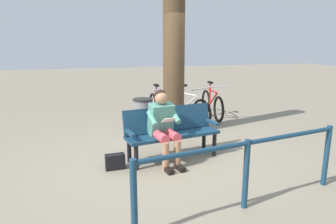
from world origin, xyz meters
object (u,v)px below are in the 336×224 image
at_px(tree_trunk, 174,41).
at_px(bicycle_green, 212,104).
at_px(person_reading, 163,123).
at_px(bicycle_black, 158,108).
at_px(bench, 171,129).
at_px(bicycle_purple, 188,108).
at_px(litter_bin, 143,118).
at_px(handbag, 115,162).

xyz_separation_m(tree_trunk, bicycle_green, (-1.41, -1.12, -1.61)).
bearing_deg(person_reading, bicycle_black, -111.95).
distance_m(bench, bicycle_purple, 2.40).
bearing_deg(bicycle_black, tree_trunk, 2.42).
xyz_separation_m(tree_trunk, litter_bin, (0.68, 0.05, -1.56)).
bearing_deg(person_reading, tree_trunk, -122.31).
bearing_deg(tree_trunk, bicycle_green, -141.54).
bearing_deg(bicycle_green, handbag, -41.27).
height_order(bench, bicycle_green, bicycle_green).
relative_size(bicycle_green, bicycle_purple, 1.05).
xyz_separation_m(bench, person_reading, (0.19, 0.20, 0.16)).
relative_size(tree_trunk, bicycle_black, 2.35).
relative_size(person_reading, bicycle_green, 0.72).
distance_m(bench, person_reading, 0.31).
xyz_separation_m(bench, litter_bin, (0.22, -1.25, -0.10)).
bearing_deg(bicycle_green, bicycle_purple, -64.70).
relative_size(handbag, bicycle_purple, 0.19).
bearing_deg(tree_trunk, bicycle_purple, -126.77).
xyz_separation_m(handbag, litter_bin, (-0.76, -1.48, 0.29)).
bearing_deg(bicycle_black, bench, -11.15).
bearing_deg(person_reading, bicycle_green, -137.17).
height_order(tree_trunk, litter_bin, tree_trunk).
distance_m(person_reading, tree_trunk, 2.09).
height_order(bench, tree_trunk, tree_trunk).
bearing_deg(bench, bicycle_black, -108.54).
xyz_separation_m(handbag, tree_trunk, (-1.44, -1.53, 1.85)).
xyz_separation_m(handbag, bicycle_black, (-1.37, -2.53, 0.24)).
bearing_deg(litter_bin, handbag, 62.75).
bearing_deg(handbag, bicycle_black, -118.41).
bearing_deg(handbag, litter_bin, -117.25).
xyz_separation_m(handbag, bicycle_purple, (-2.07, -2.38, 0.24)).
height_order(bench, bicycle_black, bicycle_black).
height_order(tree_trunk, bicycle_black, tree_trunk).
xyz_separation_m(person_reading, handbag, (0.80, 0.04, -0.54)).
height_order(handbag, bicycle_black, bicycle_black).
bearing_deg(person_reading, litter_bin, -97.69).
distance_m(bench, tree_trunk, 2.01).
bearing_deg(litter_bin, bench, 100.00).
xyz_separation_m(handbag, bicycle_green, (-2.85, -2.65, 0.24)).
bearing_deg(bench, litter_bin, -89.00).
distance_m(tree_trunk, bicycle_purple, 1.93).
relative_size(handbag, litter_bin, 0.37).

